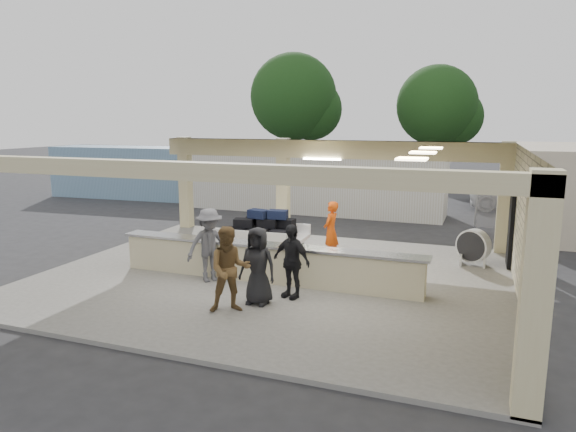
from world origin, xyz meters
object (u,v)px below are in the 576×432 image
at_px(passenger_c, 210,245).
at_px(baggage_counter, 265,262).
at_px(baggage_handler, 331,231).
at_px(container_blue, 146,172).
at_px(luggage_cart, 264,231).
at_px(container_white, 311,183).
at_px(passenger_a, 230,269).
at_px(car_white_a, 530,196).
at_px(passenger_d, 258,266).
at_px(drum_fan, 473,246).
at_px(car_dark, 519,189).
at_px(passenger_b, 291,261).

bearing_deg(passenger_c, baggage_counter, -29.12).
bearing_deg(baggage_handler, passenger_c, -31.26).
bearing_deg(container_blue, luggage_cart, -44.08).
bearing_deg(baggage_counter, container_white, 101.62).
bearing_deg(passenger_a, luggage_cart, 73.99).
bearing_deg(car_white_a, passenger_c, 151.84).
distance_m(passenger_a, passenger_d, 0.75).
height_order(passenger_c, passenger_d, passenger_c).
bearing_deg(baggage_counter, drum_fan, 33.99).
bearing_deg(container_white, car_dark, 32.79).
bearing_deg(container_blue, drum_fan, -29.39).
xyz_separation_m(passenger_b, container_blue, (-12.96, 12.66, 0.40)).
distance_m(car_white_a, car_dark, 2.39).
relative_size(passenger_b, car_dark, 0.39).
bearing_deg(luggage_cart, passenger_c, -98.87).
relative_size(passenger_a, car_dark, 0.42).
height_order(passenger_c, container_white, container_white).
relative_size(passenger_b, passenger_c, 0.92).
height_order(luggage_cart, passenger_c, passenger_c).
bearing_deg(container_blue, passenger_c, -52.16).
height_order(baggage_handler, car_dark, baggage_handler).
bearing_deg(passenger_b, passenger_a, -106.49).
bearing_deg(passenger_c, passenger_a, -100.04).
relative_size(passenger_c, passenger_d, 1.08).
distance_m(luggage_cart, passenger_a, 4.58).
distance_m(passenger_a, car_dark, 19.94).
relative_size(baggage_handler, container_white, 0.15).
xyz_separation_m(passenger_a, passenger_d, (0.37, 0.65, -0.06)).
distance_m(car_dark, container_white, 10.87).
bearing_deg(passenger_d, baggage_handler, 83.28).
relative_size(baggage_handler, passenger_d, 1.00).
distance_m(passenger_a, container_blue, 18.44).
xyz_separation_m(drum_fan, passenger_b, (-3.94, -4.30, 0.31)).
xyz_separation_m(passenger_b, passenger_c, (-2.37, 0.44, 0.07)).
relative_size(passenger_a, container_blue, 0.18).
distance_m(passenger_d, car_dark, 19.20).
relative_size(passenger_a, passenger_c, 0.99).
relative_size(car_white_a, container_white, 0.42).
distance_m(drum_fan, baggage_handler, 4.05).
bearing_deg(luggage_cart, passenger_d, -70.37).
bearing_deg(passenger_c, luggage_cart, 32.77).
relative_size(car_dark, container_white, 0.37).
relative_size(luggage_cart, car_white_a, 0.49).
height_order(passenger_a, container_white, container_white).
height_order(drum_fan, passenger_a, passenger_a).
xyz_separation_m(baggage_counter, car_dark, (7.01, 16.47, 0.16)).
distance_m(baggage_handler, container_blue, 15.93).
height_order(baggage_handler, car_white_a, baggage_handler).
bearing_deg(drum_fan, passenger_c, -120.72).
bearing_deg(luggage_cart, passenger_b, -58.69).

